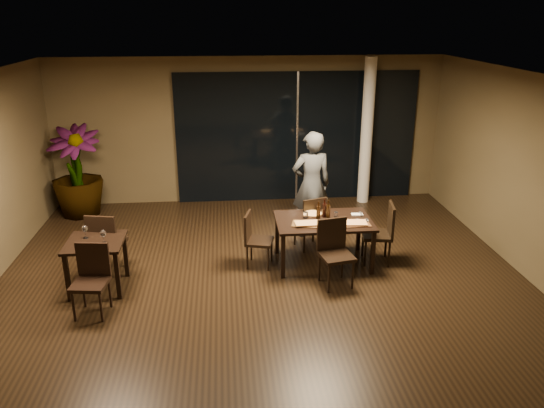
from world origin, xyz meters
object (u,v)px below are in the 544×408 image
Objects in this scene: bottle_c at (324,208)px; chair_main_right at (383,230)px; main_table at (324,224)px; diner at (311,185)px; side_table at (96,249)px; chair_main_near at (334,249)px; bottle_a at (318,210)px; bottle_b at (328,210)px; chair_main_left at (255,237)px; potted_plant at (76,172)px; chair_main_far at (312,220)px; chair_side_far at (106,240)px; chair_side_near at (92,275)px.

chair_main_right is at bearing -10.05° from bottle_c.
diner reaches higher than main_table.
bottle_c reaches higher than side_table.
bottle_a is at bearing 88.68° from chair_main_near.
diner is 6.30× the size of bottle_b.
chair_main_left reaches higher than side_table.
bottle_a is at bearing -30.62° from potted_plant.
chair_main_right is 5.97m from potted_plant.
diner is 6.54× the size of bottle_a.
chair_main_right is at bearing 132.26° from chair_main_far.
chair_main_far is 0.65m from bottle_b.
side_table is 3.27m from potted_plant.
diner is (3.34, 1.20, 0.40)m from chair_side_far.
diner reaches higher than chair_main_right.
potted_plant reaches higher than chair_side_far.
chair_main_right is 0.52× the size of diner.
chair_main_left is at bearing 137.41° from chair_main_near.
chair_main_left is 0.88× the size of chair_side_far.
bottle_b reaches higher than chair_main_near.
chair_main_far is 3.11× the size of bottle_b.
main_table is at bearing -147.16° from bottle_b.
main_table is 1.57× the size of chair_side_near.
bottle_b is (3.40, 1.19, 0.37)m from chair_side_near.
side_table is at bearing -0.50° from chair_main_far.
chair_side_near is 3.26× the size of bottle_a.
chair_main_right is 3.28× the size of bottle_c.
chair_side_far reaches higher than chair_side_near.
chair_main_far is 0.94× the size of chair_side_far.
chair_main_far is 1.12m from chair_main_left.
bottle_b reaches higher than chair_main_right.
chair_main_far is at bearing 85.08° from chair_main_near.
side_table is 0.81× the size of chair_main_near.
bottle_a is (-0.07, -1.10, -0.06)m from diner.
bottle_c reaches higher than main_table.
chair_main_near is 3.36× the size of bottle_a.
main_table is 0.24m from bottle_b.
diner reaches higher than chair_side_near.
main_table is 1.10m from chair_main_left.
bottle_c reaches higher than chair_main_right.
main_table is at bearing -83.25° from chair_main_right.
chair_main_near is 3.41m from chair_side_near.
chair_main_near is at bearing 85.18° from diner.
bottle_a is (-0.12, 0.69, 0.35)m from chair_main_near.
bottle_b is (0.16, 0.00, 0.01)m from bottle_a.
bottle_c reaches higher than chair_main_near.
chair_main_far is at bearing -157.23° from chair_side_far.
side_table is at bearing 117.38° from chair_main_left.
chair_side_near is (-3.33, -1.14, -0.14)m from main_table.
chair_main_right is (4.35, 0.46, -0.07)m from side_table.
chair_main_left is (2.31, 0.54, -0.13)m from side_table.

